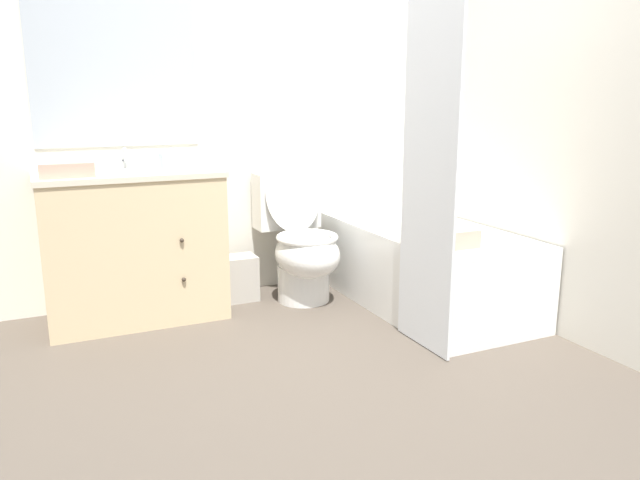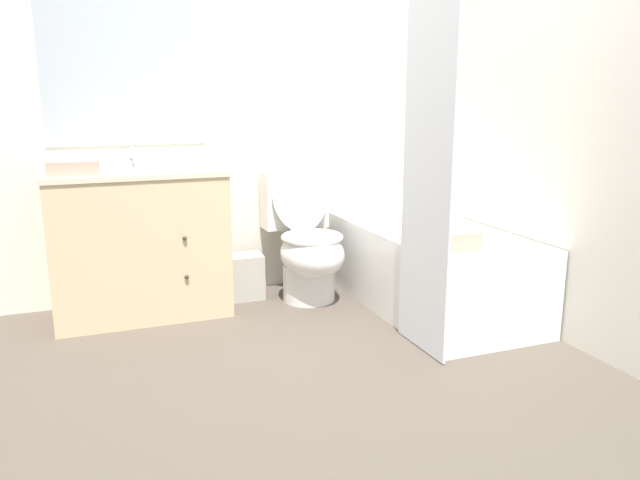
{
  "view_description": "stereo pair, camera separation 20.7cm",
  "coord_description": "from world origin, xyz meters",
  "px_view_note": "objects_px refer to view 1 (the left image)",
  "views": [
    {
      "loc": [
        -1.25,
        -2.19,
        1.27
      ],
      "look_at": [
        0.12,
        0.74,
        0.51
      ],
      "focal_mm": 35.0,
      "sensor_mm": 36.0,
      "label": 1
    },
    {
      "loc": [
        -1.06,
        -2.28,
        1.27
      ],
      "look_at": [
        0.12,
        0.74,
        0.51
      ],
      "focal_mm": 35.0,
      "sensor_mm": 36.0,
      "label": 2
    }
  ],
  "objects_px": {
    "bath_towel_folded": "(444,237)",
    "wastebasket": "(239,278)",
    "tissue_box": "(172,160)",
    "hand_towel_folded": "(67,170)",
    "sink_faucet": "(123,162)",
    "toilet": "(301,244)",
    "bathtub": "(422,265)",
    "vanity_cabinet": "(133,245)"
  },
  "relations": [
    {
      "from": "sink_faucet",
      "to": "toilet",
      "type": "distance_m",
      "value": 1.16
    },
    {
      "from": "sink_faucet",
      "to": "tissue_box",
      "type": "xyz_separation_m",
      "value": [
        0.25,
        -0.14,
        0.01
      ]
    },
    {
      "from": "tissue_box",
      "to": "hand_towel_folded",
      "type": "xyz_separation_m",
      "value": [
        -0.58,
        -0.16,
        -0.01
      ]
    },
    {
      "from": "tissue_box",
      "to": "bath_towel_folded",
      "type": "relative_size",
      "value": 0.46
    },
    {
      "from": "bathtub",
      "to": "hand_towel_folded",
      "type": "bearing_deg",
      "value": 169.3
    },
    {
      "from": "sink_faucet",
      "to": "wastebasket",
      "type": "bearing_deg",
      "value": -10.38
    },
    {
      "from": "bathtub",
      "to": "hand_towel_folded",
      "type": "distance_m",
      "value": 2.1
    },
    {
      "from": "bathtub",
      "to": "bath_towel_folded",
      "type": "distance_m",
      "value": 0.56
    },
    {
      "from": "sink_faucet",
      "to": "hand_towel_folded",
      "type": "height_order",
      "value": "sink_faucet"
    },
    {
      "from": "bathtub",
      "to": "wastebasket",
      "type": "bearing_deg",
      "value": 151.14
    },
    {
      "from": "toilet",
      "to": "tissue_box",
      "type": "xyz_separation_m",
      "value": [
        -0.75,
        0.12,
        0.55
      ]
    },
    {
      "from": "sink_faucet",
      "to": "tissue_box",
      "type": "height_order",
      "value": "sink_faucet"
    },
    {
      "from": "wastebasket",
      "to": "tissue_box",
      "type": "relative_size",
      "value": 2.12
    },
    {
      "from": "bathtub",
      "to": "hand_towel_folded",
      "type": "relative_size",
      "value": 5.65
    },
    {
      "from": "vanity_cabinet",
      "to": "bathtub",
      "type": "bearing_deg",
      "value": -16.8
    },
    {
      "from": "hand_towel_folded",
      "to": "bathtub",
      "type": "bearing_deg",
      "value": -10.7
    },
    {
      "from": "bath_towel_folded",
      "to": "tissue_box",
      "type": "bearing_deg",
      "value": 141.15
    },
    {
      "from": "sink_faucet",
      "to": "bath_towel_folded",
      "type": "distance_m",
      "value": 1.87
    },
    {
      "from": "toilet",
      "to": "hand_towel_folded",
      "type": "height_order",
      "value": "hand_towel_folded"
    },
    {
      "from": "wastebasket",
      "to": "sink_faucet",
      "type": "bearing_deg",
      "value": 169.62
    },
    {
      "from": "sink_faucet",
      "to": "wastebasket",
      "type": "distance_m",
      "value": 0.99
    },
    {
      "from": "wastebasket",
      "to": "bath_towel_folded",
      "type": "xyz_separation_m",
      "value": [
        0.82,
        -0.99,
        0.39
      ]
    },
    {
      "from": "bathtub",
      "to": "bath_towel_folded",
      "type": "bearing_deg",
      "value": -111.84
    },
    {
      "from": "tissue_box",
      "to": "hand_towel_folded",
      "type": "distance_m",
      "value": 0.6
    },
    {
      "from": "vanity_cabinet",
      "to": "wastebasket",
      "type": "bearing_deg",
      "value": 5.01
    },
    {
      "from": "tissue_box",
      "to": "bath_towel_folded",
      "type": "bearing_deg",
      "value": -38.85
    },
    {
      "from": "wastebasket",
      "to": "bath_towel_folded",
      "type": "relative_size",
      "value": 0.99
    },
    {
      "from": "bathtub",
      "to": "bath_towel_folded",
      "type": "xyz_separation_m",
      "value": [
        -0.18,
        -0.44,
        0.29
      ]
    },
    {
      "from": "vanity_cabinet",
      "to": "bathtub",
      "type": "height_order",
      "value": "vanity_cabinet"
    },
    {
      "from": "tissue_box",
      "to": "wastebasket",
      "type": "bearing_deg",
      "value": 3.09
    },
    {
      "from": "bath_towel_folded",
      "to": "bathtub",
      "type": "bearing_deg",
      "value": 68.16
    },
    {
      "from": "bath_towel_folded",
      "to": "sink_faucet",
      "type": "bearing_deg",
      "value": 142.75
    },
    {
      "from": "vanity_cabinet",
      "to": "bath_towel_folded",
      "type": "xyz_separation_m",
      "value": [
        1.46,
        -0.94,
        0.1
      ]
    },
    {
      "from": "toilet",
      "to": "bath_towel_folded",
      "type": "height_order",
      "value": "toilet"
    },
    {
      "from": "vanity_cabinet",
      "to": "wastebasket",
      "type": "height_order",
      "value": "vanity_cabinet"
    },
    {
      "from": "toilet",
      "to": "hand_towel_folded",
      "type": "xyz_separation_m",
      "value": [
        -1.32,
        -0.04,
        0.54
      ]
    },
    {
      "from": "toilet",
      "to": "wastebasket",
      "type": "distance_m",
      "value": 0.44
    },
    {
      "from": "vanity_cabinet",
      "to": "bath_towel_folded",
      "type": "relative_size",
      "value": 3.45
    },
    {
      "from": "bathtub",
      "to": "wastebasket",
      "type": "height_order",
      "value": "bathtub"
    },
    {
      "from": "bathtub",
      "to": "toilet",
      "type": "bearing_deg",
      "value": 147.35
    },
    {
      "from": "bath_towel_folded",
      "to": "wastebasket",
      "type": "bearing_deg",
      "value": 129.58
    },
    {
      "from": "wastebasket",
      "to": "tissue_box",
      "type": "xyz_separation_m",
      "value": [
        -0.39,
        -0.02,
        0.76
      ]
    }
  ]
}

